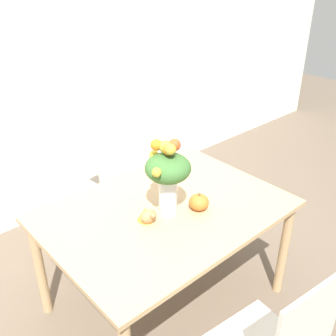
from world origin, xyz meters
The scene contains 7 objects.
ground_plane centered at (0.00, 0.00, 0.00)m, with size 12.00×12.00×0.00m, color brown.
wall_back centered at (0.00, 1.52, 1.35)m, with size 8.00×0.06×2.70m.
dining_table centered at (0.00, 0.00, 0.67)m, with size 1.42×1.04×0.76m.
flower_vase centered at (-0.02, -0.04, 1.03)m, with size 0.29×0.27×0.47m.
pumpkin centered at (0.15, -0.13, 0.81)m, with size 0.12×0.12×0.11m.
turkey_figurine centered at (-0.16, -0.02, 0.80)m, with size 0.10×0.13×0.08m.
dining_chair_near_window centered at (-0.11, 0.92, 0.51)m, with size 0.44×0.44×1.01m.
Camera 1 is at (-1.29, -1.47, 2.10)m, focal length 42.00 mm.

